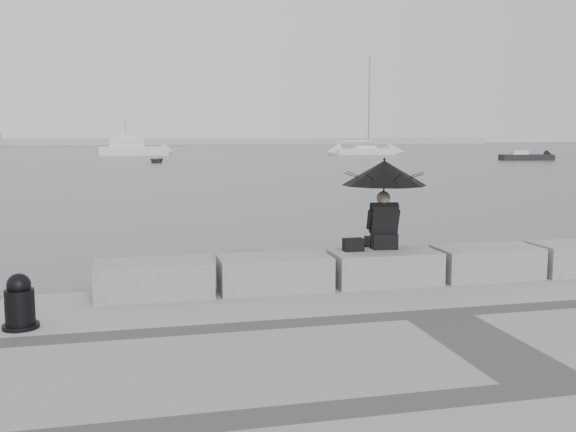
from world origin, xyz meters
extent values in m
plane|color=#4E5154|center=(0.00, 0.00, 0.00)|extent=(360.00, 360.00, 0.00)
cube|color=slate|center=(-3.40, -0.45, 0.75)|extent=(1.60, 0.80, 0.50)
cube|color=slate|center=(-1.70, -0.45, 0.75)|extent=(1.60, 0.80, 0.50)
cube|color=slate|center=(0.00, -0.45, 0.75)|extent=(1.60, 0.80, 0.50)
cube|color=slate|center=(1.70, -0.45, 0.75)|extent=(1.60, 0.80, 0.50)
sphere|color=#726056|center=(0.07, -0.18, 1.78)|extent=(0.21, 0.21, 0.21)
cylinder|color=black|center=(0.07, -0.19, 1.85)|extent=(0.02, 0.02, 1.00)
cone|color=black|center=(0.07, -0.19, 2.16)|extent=(1.29, 1.29, 0.38)
sphere|color=black|center=(0.07, -0.19, 2.37)|extent=(0.04, 0.04, 0.04)
cube|color=black|center=(-0.46, -0.32, 1.10)|extent=(0.30, 0.17, 0.19)
cylinder|color=black|center=(-4.95, -1.61, 0.53)|extent=(0.42, 0.42, 0.06)
cylinder|color=black|center=(-4.95, -1.61, 0.73)|extent=(0.33, 0.33, 0.47)
sphere|color=black|center=(-4.95, -1.61, 1.02)|extent=(0.27, 0.27, 0.27)
cube|color=#A7A9AC|center=(0.00, 155.00, 0.80)|extent=(180.00, 6.00, 1.60)
cube|color=silver|center=(25.81, 71.94, 0.35)|extent=(7.91, 2.60, 0.90)
cube|color=silver|center=(25.81, 71.94, 0.95)|extent=(2.79, 1.67, 0.50)
cylinder|color=gray|center=(25.81, 71.94, 6.80)|extent=(0.16, 0.16, 12.00)
cylinder|color=gray|center=(25.81, 71.94, 1.60)|extent=(4.42, 0.22, 0.10)
cube|color=silver|center=(-4.24, 75.33, 0.50)|extent=(8.87, 3.67, 1.20)
cube|color=silver|center=(-4.24, 75.33, 1.60)|extent=(4.52, 2.63, 1.20)
cube|color=silver|center=(-4.24, 75.33, 2.50)|extent=(2.31, 1.81, 0.60)
cylinder|color=gray|center=(-4.24, 75.33, 3.60)|extent=(0.08, 0.08, 1.60)
cube|color=black|center=(36.12, 50.79, 0.25)|extent=(5.63, 2.35, 0.70)
cube|color=silver|center=(36.12, 50.79, 0.75)|extent=(1.79, 1.42, 0.50)
imported|color=slate|center=(-1.93, 53.88, 0.25)|extent=(3.06, 1.62, 0.49)
camera|label=1|loc=(-3.56, -9.35, 2.75)|focal=40.00mm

